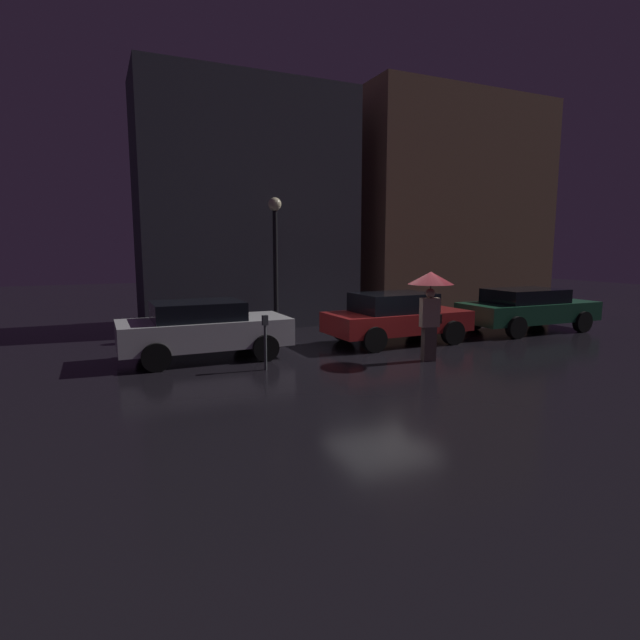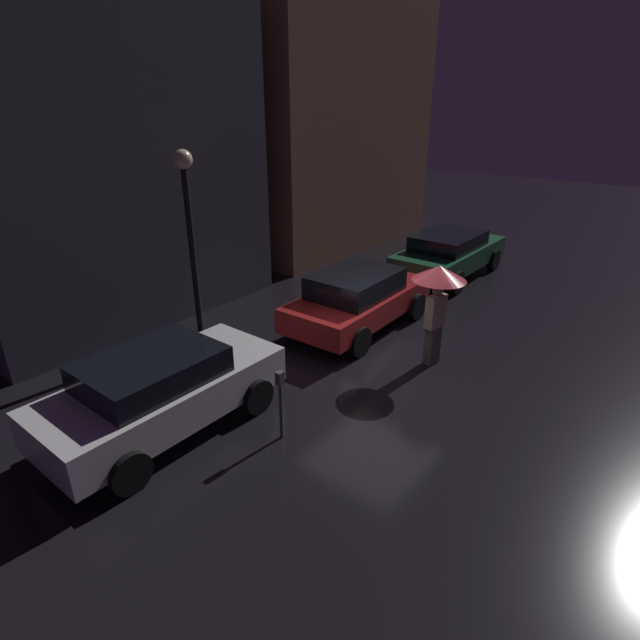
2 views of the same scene
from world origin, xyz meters
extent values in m
plane|color=black|center=(0.00, 0.00, 0.00)|extent=(60.00, 60.00, 0.00)
cube|color=#3D3D47|center=(-1.56, 6.50, 4.05)|extent=(7.27, 3.00, 8.09)
cube|color=#8C664C|center=(7.26, 6.50, 4.37)|extent=(8.38, 3.00, 8.73)
cube|color=silver|center=(-4.12, 1.51, 0.65)|extent=(4.02, 1.74, 0.65)
cube|color=black|center=(-4.28, 1.51, 1.19)|extent=(2.09, 1.53, 0.44)
cylinder|color=black|center=(-2.87, 2.38, 0.32)|extent=(0.64, 0.22, 0.64)
cylinder|color=black|center=(-2.87, 0.65, 0.32)|extent=(0.64, 0.22, 0.64)
cylinder|color=black|center=(-5.36, 2.38, 0.32)|extent=(0.64, 0.22, 0.64)
cylinder|color=black|center=(-5.36, 0.65, 0.32)|extent=(0.64, 0.22, 0.64)
cube|color=maroon|center=(1.26, 1.32, 0.62)|extent=(4.11, 1.84, 0.56)
cube|color=black|center=(1.10, 1.32, 1.16)|extent=(2.15, 1.59, 0.53)
cylinder|color=black|center=(2.53, 2.20, 0.34)|extent=(0.67, 0.22, 0.67)
cylinder|color=black|center=(2.53, 0.44, 0.34)|extent=(0.67, 0.22, 0.67)
cylinder|color=black|center=(0.00, 2.20, 0.34)|extent=(0.67, 0.22, 0.67)
cylinder|color=black|center=(0.00, 0.44, 0.34)|extent=(0.67, 0.22, 0.67)
cube|color=#1E5638|center=(6.25, 1.32, 0.64)|extent=(4.55, 1.85, 0.60)
cube|color=black|center=(6.07, 1.32, 1.16)|extent=(2.37, 1.61, 0.43)
cylinder|color=black|center=(7.66, 2.22, 0.34)|extent=(0.67, 0.22, 0.67)
cylinder|color=black|center=(7.66, 0.42, 0.34)|extent=(0.67, 0.22, 0.67)
cylinder|color=black|center=(4.84, 2.22, 0.34)|extent=(0.67, 0.22, 0.67)
cylinder|color=black|center=(4.84, 0.42, 0.34)|extent=(0.67, 0.22, 0.67)
cube|color=#66564C|center=(0.70, -0.92, 0.41)|extent=(0.34, 0.26, 0.82)
cube|color=#D1B293|center=(0.70, -0.92, 1.17)|extent=(0.48, 0.29, 0.69)
sphere|color=tan|center=(0.70, -0.92, 1.62)|extent=(0.22, 0.22, 0.22)
cylinder|color=black|center=(0.70, -0.92, 1.43)|extent=(0.02, 0.02, 0.80)
cone|color=#B2333D|center=(0.70, -0.92, 1.98)|extent=(1.07, 1.07, 0.29)
cube|color=black|center=(0.94, -0.92, 0.99)|extent=(0.18, 0.13, 0.22)
cylinder|color=#4C5154|center=(-3.14, -0.19, 0.50)|extent=(0.06, 0.06, 1.00)
cube|color=#4C5154|center=(-3.14, -0.19, 1.11)|extent=(0.12, 0.10, 0.22)
cylinder|color=black|center=(-1.46, 3.93, 1.88)|extent=(0.14, 0.14, 3.77)
sphere|color=#F9EAB7|center=(-1.46, 3.93, 3.97)|extent=(0.40, 0.40, 0.40)
camera|label=1|loc=(-6.46, -10.51, 2.69)|focal=28.00mm
camera|label=2|loc=(-8.01, -4.86, 5.06)|focal=28.00mm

